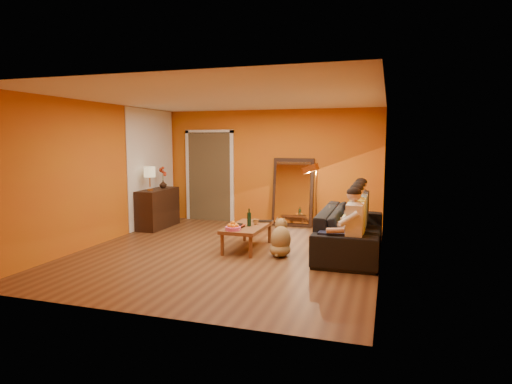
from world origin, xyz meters
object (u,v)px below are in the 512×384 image
(dog, at_px, (281,237))
(coffee_table, at_px, (247,237))
(tumbler, at_px, (256,222))
(laptop, at_px, (263,222))
(person_mid_left, at_px, (357,222))
(sideboard, at_px, (158,208))
(person_far_left, at_px, (354,229))
(wine_bottle, at_px, (249,217))
(floor_lamp, at_px, (316,204))
(mirror_frame, at_px, (293,192))
(vase, at_px, (163,184))
(person_far_right, at_px, (361,211))
(sofa, at_px, (351,230))
(table_lamp, at_px, (150,179))
(person_mid_right, at_px, (359,216))

(dog, bearing_deg, coffee_table, 137.68)
(tumbler, height_order, laptop, tumbler)
(coffee_table, relative_size, person_mid_left, 1.00)
(sideboard, height_order, person_mid_left, person_mid_left)
(person_far_left, height_order, laptop, person_far_left)
(coffee_table, relative_size, wine_bottle, 3.94)
(coffee_table, xyz_separation_m, laptop, (0.18, 0.35, 0.22))
(floor_lamp, bearing_deg, mirror_frame, 128.96)
(sideboard, xyz_separation_m, floor_lamp, (3.53, -0.25, 0.29))
(wine_bottle, relative_size, vase, 1.83)
(person_far_left, relative_size, person_far_right, 1.00)
(tumbler, bearing_deg, sofa, 7.82)
(wine_bottle, bearing_deg, vase, 149.21)
(sofa, xyz_separation_m, tumbler, (-1.64, -0.23, 0.10))
(laptop, bearing_deg, mirror_frame, 69.14)
(sofa, relative_size, dog, 4.03)
(sideboard, distance_m, person_mid_left, 4.57)
(tumbler, bearing_deg, table_lamp, 163.16)
(dog, height_order, person_mid_right, person_mid_right)
(sofa, bearing_deg, dog, 119.09)
(laptop, relative_size, vase, 2.16)
(mirror_frame, xyz_separation_m, sofa, (1.45, -1.94, -0.39))
(sofa, distance_m, tumbler, 1.66)
(sofa, bearing_deg, coffee_table, 101.09)
(person_far_left, xyz_separation_m, wine_bottle, (-1.84, 0.60, -0.03))
(sofa, relative_size, floor_lamp, 1.77)
(floor_lamp, distance_m, vase, 3.58)
(floor_lamp, bearing_deg, laptop, -135.53)
(sofa, bearing_deg, person_mid_left, -163.89)
(coffee_table, bearing_deg, tumbler, 45.81)
(person_far_right, relative_size, wine_bottle, 3.94)
(wine_bottle, height_order, vase, vase)
(floor_lamp, height_order, vase, floor_lamp)
(floor_lamp, xyz_separation_m, laptop, (-0.88, -0.61, -0.29))
(table_lamp, height_order, person_far_left, table_lamp)
(sideboard, bearing_deg, vase, 90.00)
(tumbler, bearing_deg, person_mid_left, -7.23)
(mirror_frame, bearing_deg, sofa, -53.24)
(person_mid_left, xyz_separation_m, tumbler, (-1.77, 0.22, -0.14))
(table_lamp, height_order, wine_bottle, table_lamp)
(person_mid_right, bearing_deg, sideboard, 170.12)
(sideboard, distance_m, vase, 0.57)
(person_far_left, distance_m, laptop, 1.99)
(person_far_right, height_order, vase, person_far_right)
(table_lamp, distance_m, person_mid_left, 4.51)
(table_lamp, xyz_separation_m, person_mid_right, (4.37, -0.46, -0.49))
(mirror_frame, relative_size, tumbler, 14.35)
(sideboard, bearing_deg, mirror_frame, 21.16)
(person_mid_left, bearing_deg, person_mid_right, 90.00)
(wine_bottle, distance_m, laptop, 0.44)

